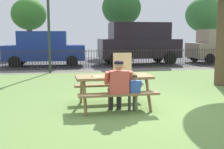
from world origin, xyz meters
TOP-DOWN VIEW (x-y plane):
  - ground at (0.00, 2.00)m, footprint 28.00×11.99m
  - cobblestone_walkway at (0.00, 7.29)m, footprint 28.00×1.40m
  - street_asphalt at (0.00, 11.80)m, footprint 28.00×7.61m
  - picnic_table_foreground at (-0.65, 0.21)m, footprint 1.82×1.50m
  - pizza_box_open at (-0.38, 0.30)m, footprint 0.47×0.49m
  - pizza_slice_on_table at (-1.09, 0.21)m, footprint 0.21×0.16m
  - adult_at_table at (-0.65, -0.29)m, footprint 0.61×0.59m
  - child_at_table at (-0.29, -0.31)m, footprint 0.34×0.33m
  - iron_fence_streetside at (-0.00, 7.99)m, footprint 22.82×0.03m
  - lamp_post_walkway at (-2.33, 6.86)m, footprint 0.28×0.28m
  - parked_car_center at (-2.70, 9.86)m, footprint 4.49×2.11m
  - parked_car_right at (2.79, 9.86)m, footprint 4.73×2.13m
  - far_tree_midleft at (-4.10, 16.49)m, footprint 2.67×2.67m
  - far_tree_center at (3.21, 16.49)m, footprint 3.17×3.17m
  - far_tree_midright at (10.67, 16.49)m, footprint 3.40×3.40m

SIDE VIEW (x-z plane):
  - ground at x=0.00m, z-range -0.02..0.00m
  - street_asphalt at x=0.00m, z-range -0.01..0.00m
  - cobblestone_walkway at x=0.00m, z-range -0.01..0.00m
  - iron_fence_streetside at x=0.00m, z-range 0.01..1.01m
  - child_at_table at x=-0.29m, z-range 0.09..0.95m
  - picnic_table_foreground at x=-0.65m, z-range 0.20..0.99m
  - adult_at_table at x=-0.65m, z-range 0.06..1.25m
  - pizza_slice_on_table at x=-1.09m, z-range 0.77..0.79m
  - pizza_box_open at x=-0.38m, z-range 0.61..1.13m
  - parked_car_center at x=-2.70m, z-range 0.04..1.98m
  - parked_car_right at x=2.79m, z-range 0.08..2.54m
  - lamp_post_walkway at x=-2.33m, z-range 0.44..4.20m
  - far_tree_midleft at x=-4.10m, z-range 1.01..5.54m
  - far_tree_midright at x=10.67m, z-range 0.96..5.97m
  - far_tree_center at x=3.21m, z-range 1.21..6.57m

